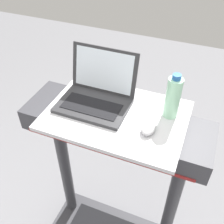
# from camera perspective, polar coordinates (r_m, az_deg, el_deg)

# --- Properties ---
(desk_board) EXTENTS (0.64, 0.45, 0.02)m
(desk_board) POSITION_cam_1_polar(r_m,az_deg,el_deg) (1.23, 0.87, -0.71)
(desk_board) COLOR silver
(desk_board) RESTS_ON treadmill_base
(laptop) EXTENTS (0.33, 0.27, 0.23)m
(laptop) POSITION_cam_1_polar(r_m,az_deg,el_deg) (1.26, -3.30, 3.89)
(laptop) COLOR #2D2D30
(laptop) RESTS_ON desk_board
(computer_mouse) EXTENTS (0.06, 0.10, 0.03)m
(computer_mouse) POSITION_cam_1_polar(r_m,az_deg,el_deg) (1.14, 7.85, -3.32)
(computer_mouse) COLOR #B2B2B7
(computer_mouse) RESTS_ON desk_board
(water_bottle) EXTENTS (0.07, 0.07, 0.22)m
(water_bottle) POSITION_cam_1_polar(r_m,az_deg,el_deg) (1.18, 12.88, 3.06)
(water_bottle) COLOR #9EDBB2
(water_bottle) RESTS_ON desk_board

